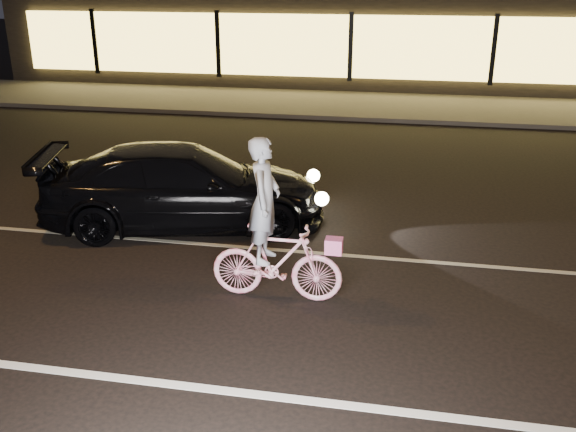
# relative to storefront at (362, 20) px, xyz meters

# --- Properties ---
(ground) EXTENTS (90.00, 90.00, 0.00)m
(ground) POSITION_rel_storefront_xyz_m (0.00, -18.97, -2.15)
(ground) COLOR black
(ground) RESTS_ON ground
(lane_stripe_near) EXTENTS (60.00, 0.12, 0.01)m
(lane_stripe_near) POSITION_rel_storefront_xyz_m (0.00, -20.47, -2.14)
(lane_stripe_near) COLOR silver
(lane_stripe_near) RESTS_ON ground
(lane_stripe_far) EXTENTS (60.00, 0.10, 0.01)m
(lane_stripe_far) POSITION_rel_storefront_xyz_m (0.00, -16.97, -2.14)
(lane_stripe_far) COLOR gray
(lane_stripe_far) RESTS_ON ground
(sidewalk) EXTENTS (30.00, 4.00, 0.12)m
(sidewalk) POSITION_rel_storefront_xyz_m (0.00, -5.97, -2.09)
(sidewalk) COLOR #383533
(sidewalk) RESTS_ON ground
(storefront) EXTENTS (25.40, 8.42, 4.20)m
(storefront) POSITION_rel_storefront_xyz_m (0.00, 0.00, 0.00)
(storefront) COLOR black
(storefront) RESTS_ON ground
(cyclist) EXTENTS (1.69, 0.58, 2.12)m
(cyclist) POSITION_rel_storefront_xyz_m (0.47, -18.44, -1.39)
(cyclist) COLOR #E73367
(cyclist) RESTS_ON ground
(sedan) EXTENTS (4.89, 2.97, 1.33)m
(sedan) POSITION_rel_storefront_xyz_m (-1.49, -16.21, -1.48)
(sedan) COLOR black
(sedan) RESTS_ON ground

